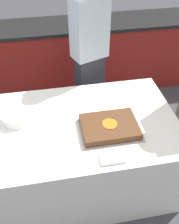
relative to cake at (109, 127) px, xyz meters
The scene contains 8 objects.
ground_plane 0.83m from the cake, 155.94° to the left, with size 14.00×14.00×0.00m, color #424247.
back_counter 1.75m from the cake, 98.98° to the left, with size 4.40×0.58×0.92m.
dining_table 0.50m from the cake, 155.94° to the left, with size 1.70×1.02×0.75m.
cake is the anchor object (origin of this frame).
plate_stack 0.75m from the cake, 161.59° to the left, with size 0.23×0.23×0.08m.
side_plate_near_cake 0.33m from the cake, 88.86° to the left, with size 0.20×0.20×0.00m.
utensil_pile 0.30m from the cake, 100.02° to the right, with size 0.17×0.10×0.02m.
person_cutting_cake 0.86m from the cake, 90.00° to the left, with size 0.37×0.30×1.70m.
Camera 1 is at (-0.15, -1.52, 2.18)m, focal length 42.00 mm.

